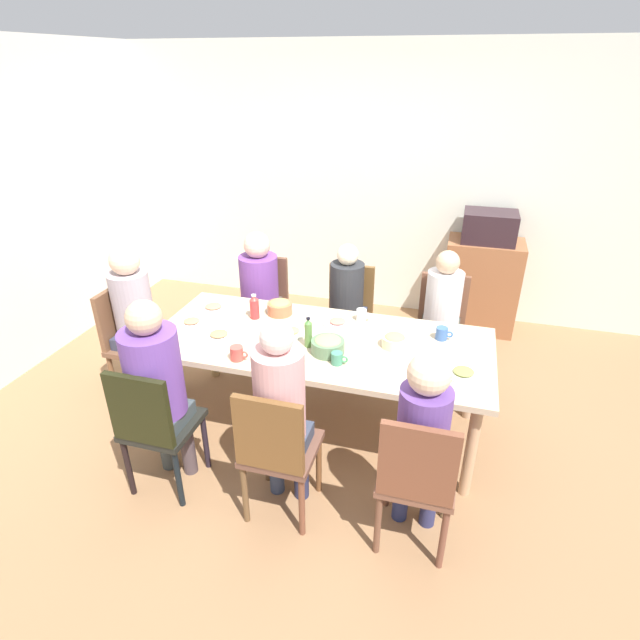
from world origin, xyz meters
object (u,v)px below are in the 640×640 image
(bowl_0, at_px, (280,307))
(chair_2, at_px, (154,423))
(person_1, at_px, (346,300))
(person_5, at_px, (259,285))
(cup_3, at_px, (442,333))
(plate_0, at_px, (338,323))
(chair_6, at_px, (440,324))
(plate_3, at_px, (214,308))
(person_6, at_px, (442,309))
(chair_3, at_px, (417,476))
(person_3, at_px, (422,434))
(person_0, at_px, (135,311))
(cup_1, at_px, (337,358))
(plate_4, at_px, (219,335))
(plate_5, at_px, (192,322))
(chair_1, at_px, (348,312))
(chair_5, at_px, (264,302))
(bottle_1, at_px, (308,333))
(dining_table, at_px, (320,348))
(person_4, at_px, (281,405))
(plate_1, at_px, (292,332))
(cup_4, at_px, (433,379))
(person_2, at_px, (156,380))
(cup_0, at_px, (237,353))
(side_cabinet, at_px, (480,285))
(bowl_2, at_px, (395,341))
(bowl_1, at_px, (328,345))
(chair_0, at_px, (130,337))
(bottle_0, at_px, (254,307))
(microwave, at_px, (489,227))
(chair_4, at_px, (276,448))

(bowl_0, bearing_deg, chair_2, -107.43)
(person_1, bearing_deg, person_5, 179.74)
(cup_3, bearing_deg, plate_0, 178.85)
(chair_6, distance_m, plate_3, 1.81)
(person_6, bearing_deg, chair_2, -132.78)
(plate_0, bearing_deg, chair_3, -57.90)
(person_3, bearing_deg, person_0, 160.48)
(person_0, relative_size, cup_1, 11.62)
(plate_4, relative_size, plate_5, 1.07)
(chair_1, distance_m, plate_4, 1.25)
(chair_5, xyz_separation_m, bottle_1, (0.71, -0.98, 0.31))
(dining_table, distance_m, person_4, 0.79)
(dining_table, xyz_separation_m, plate_1, (-0.21, 0.03, 0.08))
(chair_3, distance_m, cup_4, 0.59)
(person_2, distance_m, person_5, 1.57)
(chair_5, bearing_deg, chair_2, -90.00)
(person_6, xyz_separation_m, cup_0, (-1.20, -1.17, 0.08))
(side_cabinet, bearing_deg, person_6, -105.43)
(bowl_2, bearing_deg, plate_3, 172.52)
(cup_1, bearing_deg, bowl_1, 128.77)
(chair_2, bearing_deg, person_1, 65.17)
(dining_table, bearing_deg, chair_1, 90.00)
(person_5, distance_m, plate_1, 0.94)
(chair_6, distance_m, cup_3, 0.69)
(person_3, xyz_separation_m, cup_3, (0.03, 1.01, 0.05))
(chair_0, height_order, person_6, person_6)
(person_5, distance_m, bottle_0, 0.65)
(person_2, bearing_deg, person_1, 63.94)
(bottle_1, bearing_deg, chair_6, 50.21)
(person_4, distance_m, bowl_1, 0.64)
(plate_1, distance_m, cup_0, 0.47)
(person_5, relative_size, plate_3, 5.21)
(dining_table, xyz_separation_m, person_3, (0.76, -0.78, 0.06))
(chair_1, bearing_deg, bowl_1, -84.71)
(person_3, distance_m, bowl_1, 0.92)
(person_3, bearing_deg, bowl_2, 107.93)
(side_cabinet, bearing_deg, chair_5, -150.30)
(plate_4, relative_size, cup_3, 1.91)
(plate_4, bearing_deg, cup_4, -7.27)
(person_6, height_order, microwave, microwave)
(chair_5, bearing_deg, plate_1, -56.88)
(person_1, distance_m, plate_5, 1.25)
(person_3, xyz_separation_m, plate_5, (-1.71, 0.74, 0.02))
(person_2, xyz_separation_m, side_cabinet, (1.84, 2.71, -0.31))
(cup_3, relative_size, microwave, 0.24)
(plate_0, xyz_separation_m, microwave, (1.02, 1.68, 0.31))
(chair_0, xyz_separation_m, cup_0, (1.09, -0.39, 0.25))
(dining_table, relative_size, chair_4, 2.55)
(person_0, relative_size, cup_4, 10.79)
(chair_2, xyz_separation_m, chair_4, (0.76, 0.00, 0.00))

